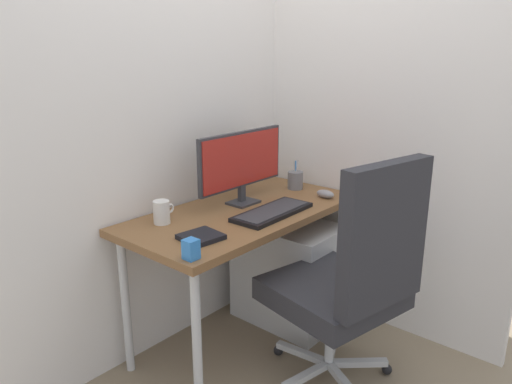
# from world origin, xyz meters

# --- Properties ---
(ground_plane) EXTENTS (8.00, 8.00, 0.00)m
(ground_plane) POSITION_xyz_m (0.00, 0.00, 0.00)
(ground_plane) COLOR gray
(wall_back) EXTENTS (2.53, 0.04, 2.80)m
(wall_back) POSITION_xyz_m (0.00, 0.34, 1.40)
(wall_back) COLOR white
(wall_back) RESTS_ON ground_plane
(wall_side_right) EXTENTS (0.04, 1.90, 2.80)m
(wall_side_right) POSITION_xyz_m (0.65, -0.18, 1.40)
(wall_side_right) COLOR white
(wall_side_right) RESTS_ON ground_plane
(desk) EXTENTS (1.24, 0.61, 0.73)m
(desk) POSITION_xyz_m (0.00, 0.00, 0.66)
(desk) COLOR brown
(desk) RESTS_ON ground_plane
(office_chair) EXTENTS (0.61, 0.64, 1.09)m
(office_chair) POSITION_xyz_m (0.01, -0.61, 0.56)
(office_chair) COLOR black
(office_chair) RESTS_ON ground_plane
(filing_cabinet) EXTENTS (0.38, 0.57, 0.58)m
(filing_cabinet) POSITION_xyz_m (0.32, -0.05, 0.29)
(filing_cabinet) COLOR silver
(filing_cabinet) RESTS_ON ground_plane
(monitor) EXTENTS (0.59, 0.12, 0.38)m
(monitor) POSITION_xyz_m (0.08, 0.08, 0.95)
(monitor) COLOR #333338
(monitor) RESTS_ON desk
(keyboard) EXTENTS (0.45, 0.19, 0.02)m
(keyboard) POSITION_xyz_m (0.04, -0.15, 0.74)
(keyboard) COLOR black
(keyboard) RESTS_ON desk
(mouse) EXTENTS (0.06, 0.10, 0.04)m
(mouse) POSITION_xyz_m (0.44, -0.20, 0.75)
(mouse) COLOR gray
(mouse) RESTS_ON desk
(pen_holder) EXTENTS (0.09, 0.09, 0.17)m
(pen_holder) POSITION_xyz_m (0.48, 0.03, 0.78)
(pen_holder) COLOR slate
(pen_holder) RESTS_ON desk
(notebook) EXTENTS (0.18, 0.17, 0.02)m
(notebook) POSITION_xyz_m (-0.41, -0.12, 0.74)
(notebook) COLOR black
(notebook) RESTS_ON desk
(coffee_mug) EXTENTS (0.11, 0.08, 0.11)m
(coffee_mug) POSITION_xyz_m (-0.39, 0.16, 0.79)
(coffee_mug) COLOR white
(coffee_mug) RESTS_ON desk
(desk_clamp_accessory) EXTENTS (0.05, 0.05, 0.08)m
(desk_clamp_accessory) POSITION_xyz_m (-0.57, -0.24, 0.77)
(desk_clamp_accessory) COLOR #337FD8
(desk_clamp_accessory) RESTS_ON desk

